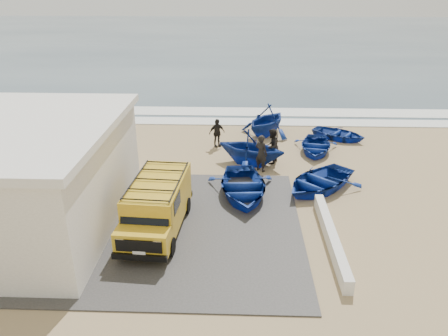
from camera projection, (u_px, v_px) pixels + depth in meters
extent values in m
plane|color=tan|center=(206.00, 204.00, 19.55)|extent=(160.00, 160.00, 0.00)
cube|color=#413E3C|center=(153.00, 226.00, 17.78)|extent=(12.00, 10.00, 0.05)
cube|color=#385166|center=(232.00, 39.00, 70.78)|extent=(180.00, 88.00, 0.01)
cube|color=white|center=(219.00, 121.00, 30.52)|extent=(180.00, 1.60, 0.06)
cube|color=white|center=(220.00, 111.00, 32.81)|extent=(180.00, 2.20, 0.04)
cube|color=white|center=(11.00, 180.00, 17.17)|extent=(8.00, 9.00, 4.00)
cube|color=silver|center=(0.00, 128.00, 16.30)|extent=(8.40, 9.40, 0.30)
cube|color=black|center=(119.00, 153.00, 18.17)|extent=(0.08, 0.70, 0.90)
cube|color=silver|center=(331.00, 237.00, 16.53)|extent=(0.35, 6.00, 0.55)
cube|color=gold|center=(159.00, 200.00, 17.39)|extent=(2.18, 4.05, 1.66)
cube|color=gold|center=(143.00, 241.00, 15.34)|extent=(1.97, 1.04, 0.91)
cube|color=black|center=(145.00, 214.00, 15.45)|extent=(1.78, 0.46, 0.72)
cube|color=black|center=(139.00, 246.00, 14.87)|extent=(1.63, 0.20, 0.45)
cube|color=black|center=(139.00, 257.00, 15.01)|extent=(1.96, 0.28, 0.22)
cube|color=black|center=(157.00, 179.00, 16.97)|extent=(2.07, 3.74, 0.06)
cylinder|color=black|center=(123.00, 244.00, 15.98)|extent=(0.27, 0.72, 0.70)
cylinder|color=black|center=(146.00, 204.00, 18.82)|extent=(0.27, 0.72, 0.70)
cylinder|color=black|center=(171.00, 247.00, 15.80)|extent=(0.27, 0.72, 0.70)
cylinder|color=black|center=(187.00, 206.00, 18.64)|extent=(0.27, 0.72, 0.70)
imported|color=navy|center=(243.00, 187.00, 20.08)|extent=(3.54, 4.71, 0.92)
imported|color=navy|center=(319.00, 181.00, 20.70)|extent=(5.13, 5.16, 0.88)
imported|color=navy|center=(251.00, 147.00, 23.29)|extent=(4.58, 4.30, 1.93)
imported|color=navy|center=(315.00, 146.00, 25.15)|extent=(3.17, 4.00, 0.74)
imported|color=navy|center=(266.00, 120.00, 27.69)|extent=(4.77, 4.92, 1.98)
imported|color=navy|center=(339.00, 134.00, 27.18)|extent=(4.06, 3.79, 0.68)
imported|color=black|center=(261.00, 153.00, 22.48)|extent=(0.86, 0.82, 1.97)
imported|color=black|center=(272.00, 146.00, 23.44)|extent=(1.02, 1.14, 1.93)
imported|color=black|center=(217.00, 133.00, 25.80)|extent=(1.08, 0.84, 1.71)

